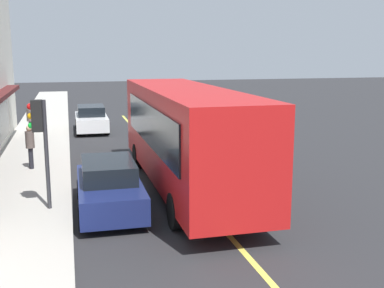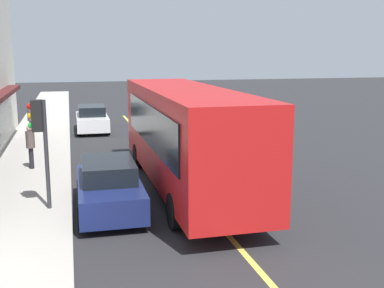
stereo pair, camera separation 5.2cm
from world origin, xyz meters
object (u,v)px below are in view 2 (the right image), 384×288
car_white (92,119)px  pedestrian_mid_block (30,143)px  pedestrian_waiting (31,117)px  car_silver (177,118)px  car_navy (109,187)px  traffic_light (39,128)px  bus (185,133)px

car_white → pedestrian_mid_block: bearing=163.5°
pedestrian_waiting → pedestrian_mid_block: size_ratio=0.99×
car_silver → pedestrian_waiting: (-0.99, 8.34, 0.43)m
car_navy → car_white: same height
car_silver → pedestrian_waiting: 8.40m
car_navy → car_white: 14.90m
car_silver → pedestrian_waiting: bearing=96.7°
car_navy → car_white: size_ratio=1.00×
traffic_light → car_white: traffic_light is taller
traffic_light → car_silver: bearing=-27.0°
traffic_light → car_navy: (-0.24, -1.89, -1.79)m
car_navy → pedestrian_mid_block: (5.46, 2.58, 0.45)m
car_silver → bus: bearing=168.7°
pedestrian_waiting → car_silver: bearing=-83.3°
car_white → car_silver: same height
car_navy → traffic_light: bearing=82.8°
bus → pedestrian_waiting: bearing=26.6°
car_navy → car_white: bearing=-0.9°
bus → car_silver: bearing=-11.3°
pedestrian_mid_block → bus: bearing=-126.1°
bus → car_silver: bus is taller
car_silver → car_navy: bearing=159.8°
car_navy → pedestrian_mid_block: pedestrian_mid_block is taller
car_navy → pedestrian_waiting: bearing=13.2°
car_white → pedestrian_mid_block: 9.86m
car_silver → pedestrian_mid_block: size_ratio=2.49×
car_navy → pedestrian_waiting: 13.57m
traffic_light → car_white: 14.92m
bus → pedestrian_waiting: (11.60, 5.81, -0.81)m
traffic_light → car_silver: traffic_light is taller
bus → traffic_light: (-1.36, 4.60, 0.55)m
car_navy → car_silver: bearing=-20.2°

